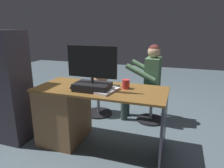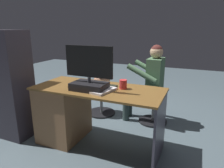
{
  "view_description": "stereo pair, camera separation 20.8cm",
  "coord_description": "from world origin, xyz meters",
  "px_view_note": "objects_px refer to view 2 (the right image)",
  "views": [
    {
      "loc": [
        -0.84,
        2.48,
        1.39
      ],
      "look_at": [
        -0.01,
        0.04,
        0.68
      ],
      "focal_mm": 32.75,
      "sensor_mm": 36.0,
      "label": 1
    },
    {
      "loc": [
        -1.03,
        2.4,
        1.39
      ],
      "look_at": [
        -0.01,
        0.04,
        0.68
      ],
      "focal_mm": 32.75,
      "sensor_mm": 36.0,
      "label": 2
    }
  ],
  "objects_px": {
    "monitor": "(89,77)",
    "keyboard": "(99,85)",
    "tv_remote": "(71,86)",
    "person": "(149,79)",
    "office_chair_teddy": "(101,99)",
    "visitor_chair": "(153,106)",
    "cup": "(123,84)",
    "desk": "(70,110)",
    "teddy_bear": "(101,78)",
    "computer_mouse": "(76,82)"
  },
  "relations": [
    {
      "from": "teddy_bear",
      "to": "person",
      "type": "xyz_separation_m",
      "value": [
        -0.77,
        -0.01,
        0.07
      ]
    },
    {
      "from": "computer_mouse",
      "to": "visitor_chair",
      "type": "relative_size",
      "value": 0.23
    },
    {
      "from": "cup",
      "to": "person",
      "type": "distance_m",
      "value": 0.81
    },
    {
      "from": "teddy_bear",
      "to": "cup",
      "type": "bearing_deg",
      "value": 130.02
    },
    {
      "from": "office_chair_teddy",
      "to": "visitor_chair",
      "type": "xyz_separation_m",
      "value": [
        -0.86,
        -0.02,
        0.01
      ]
    },
    {
      "from": "keyboard",
      "to": "office_chair_teddy",
      "type": "xyz_separation_m",
      "value": [
        0.37,
        -0.79,
        -0.49
      ]
    },
    {
      "from": "monitor",
      "to": "keyboard",
      "type": "relative_size",
      "value": 1.32
    },
    {
      "from": "desk",
      "to": "teddy_bear",
      "type": "distance_m",
      "value": 0.9
    },
    {
      "from": "teddy_bear",
      "to": "monitor",
      "type": "bearing_deg",
      "value": 109.14
    },
    {
      "from": "desk",
      "to": "person",
      "type": "distance_m",
      "value": 1.21
    },
    {
      "from": "desk",
      "to": "cup",
      "type": "relative_size",
      "value": 14.44
    },
    {
      "from": "monitor",
      "to": "keyboard",
      "type": "distance_m",
      "value": 0.22
    },
    {
      "from": "keyboard",
      "to": "office_chair_teddy",
      "type": "distance_m",
      "value": 1.0
    },
    {
      "from": "desk",
      "to": "monitor",
      "type": "xyz_separation_m",
      "value": [
        -0.35,
        0.1,
        0.49
      ]
    },
    {
      "from": "keyboard",
      "to": "office_chair_teddy",
      "type": "height_order",
      "value": "keyboard"
    },
    {
      "from": "monitor",
      "to": "tv_remote",
      "type": "distance_m",
      "value": 0.3
    },
    {
      "from": "cup",
      "to": "office_chair_teddy",
      "type": "bearing_deg",
      "value": -49.51
    },
    {
      "from": "monitor",
      "to": "cup",
      "type": "xyz_separation_m",
      "value": [
        -0.32,
        -0.19,
        -0.1
      ]
    },
    {
      "from": "monitor",
      "to": "keyboard",
      "type": "height_order",
      "value": "monitor"
    },
    {
      "from": "computer_mouse",
      "to": "cup",
      "type": "height_order",
      "value": "cup"
    },
    {
      "from": "person",
      "to": "visitor_chair",
      "type": "bearing_deg",
      "value": -178.43
    },
    {
      "from": "tv_remote",
      "to": "person",
      "type": "distance_m",
      "value": 1.18
    },
    {
      "from": "office_chair_teddy",
      "to": "person",
      "type": "relative_size",
      "value": 0.39
    },
    {
      "from": "monitor",
      "to": "desk",
      "type": "bearing_deg",
      "value": -16.1
    },
    {
      "from": "keyboard",
      "to": "teddy_bear",
      "type": "xyz_separation_m",
      "value": [
        0.37,
        -0.81,
        -0.14
      ]
    },
    {
      "from": "visitor_chair",
      "to": "cup",
      "type": "bearing_deg",
      "value": 76.36
    },
    {
      "from": "keyboard",
      "to": "cup",
      "type": "height_order",
      "value": "cup"
    },
    {
      "from": "desk",
      "to": "tv_remote",
      "type": "bearing_deg",
      "value": 142.95
    },
    {
      "from": "desk",
      "to": "office_chair_teddy",
      "type": "distance_m",
      "value": 0.87
    },
    {
      "from": "computer_mouse",
      "to": "tv_remote",
      "type": "distance_m",
      "value": 0.14
    },
    {
      "from": "monitor",
      "to": "teddy_bear",
      "type": "height_order",
      "value": "monitor"
    },
    {
      "from": "tv_remote",
      "to": "cup",
      "type": "bearing_deg",
      "value": 172.97
    },
    {
      "from": "cup",
      "to": "visitor_chair",
      "type": "xyz_separation_m",
      "value": [
        -0.19,
        -0.8,
        -0.52
      ]
    },
    {
      "from": "tv_remote",
      "to": "person",
      "type": "relative_size",
      "value": 0.13
    },
    {
      "from": "tv_remote",
      "to": "keyboard",
      "type": "bearing_deg",
      "value": -177.17
    },
    {
      "from": "monitor",
      "to": "office_chair_teddy",
      "type": "height_order",
      "value": "monitor"
    },
    {
      "from": "person",
      "to": "desk",
      "type": "bearing_deg",
      "value": 48.64
    },
    {
      "from": "keyboard",
      "to": "computer_mouse",
      "type": "relative_size",
      "value": 4.38
    },
    {
      "from": "person",
      "to": "office_chair_teddy",
      "type": "bearing_deg",
      "value": 1.57
    },
    {
      "from": "desk",
      "to": "office_chair_teddy",
      "type": "height_order",
      "value": "desk"
    },
    {
      "from": "cup",
      "to": "computer_mouse",
      "type": "bearing_deg",
      "value": 1.22
    },
    {
      "from": "monitor",
      "to": "office_chair_teddy",
      "type": "bearing_deg",
      "value": -70.62
    },
    {
      "from": "office_chair_teddy",
      "to": "person",
      "type": "distance_m",
      "value": 0.88
    },
    {
      "from": "monitor",
      "to": "visitor_chair",
      "type": "xyz_separation_m",
      "value": [
        -0.52,
        -0.99,
        -0.62
      ]
    },
    {
      "from": "keyboard",
      "to": "cup",
      "type": "relative_size",
      "value": 4.07
    },
    {
      "from": "desk",
      "to": "tv_remote",
      "type": "relative_size",
      "value": 9.95
    },
    {
      "from": "office_chair_teddy",
      "to": "desk",
      "type": "bearing_deg",
      "value": 89.36
    },
    {
      "from": "monitor",
      "to": "office_chair_teddy",
      "type": "distance_m",
      "value": 1.2
    },
    {
      "from": "desk",
      "to": "cup",
      "type": "distance_m",
      "value": 0.78
    },
    {
      "from": "keyboard",
      "to": "visitor_chair",
      "type": "relative_size",
      "value": 0.99
    }
  ]
}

